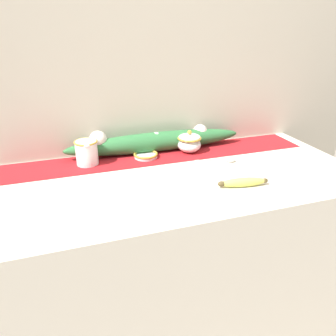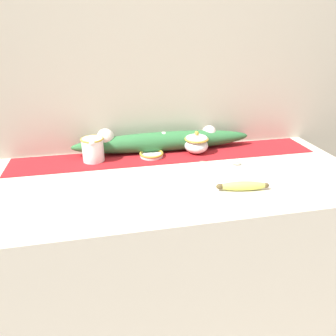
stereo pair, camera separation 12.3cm
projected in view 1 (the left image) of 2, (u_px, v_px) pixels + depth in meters
The scene contains 10 objects.
ground_plane at pixel (175, 335), 1.64m from camera, with size 12.00×12.00×0.00m, color gray.
countertop at pixel (176, 265), 1.46m from camera, with size 1.48×0.68×0.88m, color beige.
back_wall at pixel (151, 80), 1.47m from camera, with size 2.28×0.04×2.40m, color #B7AD99.
table_runner at pixel (160, 155), 1.48m from camera, with size 1.36×0.20×0.00m, color #A8191E.
cream_pitcher at pixel (87, 152), 1.37m from camera, with size 0.10×0.11×0.11m.
sugar_bowl at pixel (189, 142), 1.50m from camera, with size 0.11×0.11×0.10m.
small_dish at pixel (146, 155), 1.45m from camera, with size 0.11×0.11×0.02m.
banana at pixel (243, 182), 1.19m from camera, with size 0.19×0.06×0.03m.
spoon at pixel (228, 161), 1.42m from camera, with size 0.17×0.09×0.01m.
poinsettia_garland at pixel (155, 141), 1.51m from camera, with size 0.83×0.10×0.12m.
Camera 1 is at (-0.40, -1.09, 1.43)m, focal length 35.00 mm.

